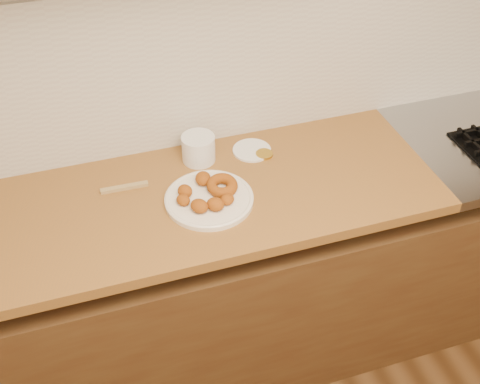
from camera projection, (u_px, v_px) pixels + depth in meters
name	position (u px, v px, depth m)	size (l,w,h in m)	color
wall_back	(259.00, 16.00, 2.01)	(4.00, 0.02, 2.70)	#C6B298
base_cabinet	(279.00, 276.00, 2.41)	(3.60, 0.60, 0.77)	#4C351A
butcher_block	(97.00, 220.00, 1.94)	(2.30, 0.62, 0.04)	brown
backsplash	(259.00, 58.00, 2.10)	(3.60, 0.02, 0.60)	beige
donut_plate	(209.00, 199.00, 1.97)	(0.29, 0.29, 0.02)	white
ring_donut	(222.00, 185.00, 1.98)	(0.10, 0.10, 0.04)	#944714
fried_dough_chunks	(202.00, 196.00, 1.94)	(0.20, 0.21, 0.04)	#944714
plastic_tub	(198.00, 148.00, 2.12)	(0.12, 0.12, 0.10)	white
tub_lid	(252.00, 150.00, 2.18)	(0.14, 0.14, 0.01)	white
brass_jar_lid	(264.00, 154.00, 2.16)	(0.06, 0.06, 0.01)	gold
wooden_utensil	(124.00, 187.00, 2.02)	(0.16, 0.02, 0.01)	#A18652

